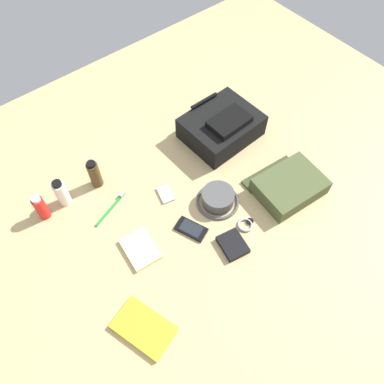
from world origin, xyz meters
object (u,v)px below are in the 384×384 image
object	(u,v)px
cologne_bottle	(95,174)
media_player	(166,194)
backpack	(222,126)
toothbrush	(112,207)
cell_phone	(191,229)
wristwatch	(246,224)
toiletry_pouch	(289,186)
notepad	(140,249)
toothpaste_tube	(62,193)
paperback_novel	(144,328)
sunscreen_spray	(41,207)
bucket_hat	(218,199)
wallet	(233,245)

from	to	relation	value
cologne_bottle	media_player	bearing A→B (deg)	-50.26
backpack	toothbrush	world-z (taller)	backpack
backpack	media_player	bearing A→B (deg)	-165.69
cell_phone	wristwatch	world-z (taller)	cell_phone
toiletry_pouch	notepad	xyz separation A→B (m)	(-0.63, 0.16, -0.03)
toothpaste_tube	paperback_novel	world-z (taller)	toothpaste_tube
sunscreen_spray	notepad	world-z (taller)	sunscreen_spray
cologne_bottle	paperback_novel	bearing A→B (deg)	-107.30
toothpaste_tube	paperback_novel	bearing A→B (deg)	-93.80
bucket_hat	cologne_bottle	size ratio (longest dim) A/B	1.25
toothpaste_tube	toothbrush	size ratio (longest dim) A/B	0.77
sunscreen_spray	cell_phone	world-z (taller)	sunscreen_spray
sunscreen_spray	paperback_novel	bearing A→B (deg)	-85.01
backpack	cologne_bottle	size ratio (longest dim) A/B	2.35
backpack	notepad	xyz separation A→B (m)	(-0.62, -0.24, -0.05)
paperback_novel	cell_phone	size ratio (longest dim) A/B	1.68
toiletry_pouch	cell_phone	distance (m)	0.44
sunscreen_spray	media_player	distance (m)	0.49
cell_phone	toothbrush	size ratio (longest dim) A/B	0.78
sunscreen_spray	toothpaste_tube	world-z (taller)	toothpaste_tube
toothpaste_tube	wallet	distance (m)	0.71
backpack	toothpaste_tube	size ratio (longest dim) A/B	2.45
cologne_bottle	toothbrush	size ratio (longest dim) A/B	0.81
wristwatch	wallet	distance (m)	0.11
sunscreen_spray	paperback_novel	world-z (taller)	sunscreen_spray
bucket_hat	paperback_novel	world-z (taller)	bucket_hat
toiletry_pouch	toothpaste_tube	size ratio (longest dim) A/B	2.10
toothbrush	toiletry_pouch	bearing A→B (deg)	-32.37
sunscreen_spray	cell_phone	bearing A→B (deg)	-45.47
toiletry_pouch	wallet	distance (m)	0.35
notepad	paperback_novel	bearing A→B (deg)	-116.05
notepad	toothbrush	bearing A→B (deg)	91.62
bucket_hat	media_player	world-z (taller)	bucket_hat
toothpaste_tube	bucket_hat	bearing A→B (deg)	-39.24
notepad	wristwatch	bearing A→B (deg)	-18.22
media_player	wallet	size ratio (longest dim) A/B	0.86
notepad	cell_phone	bearing A→B (deg)	-8.74
paperback_novel	wallet	size ratio (longest dim) A/B	2.09
paperback_novel	cell_phone	bearing A→B (deg)	27.97
wristwatch	notepad	size ratio (longest dim) A/B	0.47
toothpaste_tube	wristwatch	distance (m)	0.74
toothpaste_tube	cologne_bottle	distance (m)	0.15
sunscreen_spray	backpack	bearing A→B (deg)	-8.58
toothpaste_tube	wallet	bearing A→B (deg)	-55.59
cologne_bottle	wallet	world-z (taller)	cologne_bottle
backpack	toiletry_pouch	size ratio (longest dim) A/B	1.17
sunscreen_spray	notepad	size ratio (longest dim) A/B	0.85
backpack	wallet	bearing A→B (deg)	-126.78
backpack	sunscreen_spray	size ratio (longest dim) A/B	2.59
bucket_hat	wallet	world-z (taller)	bucket_hat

